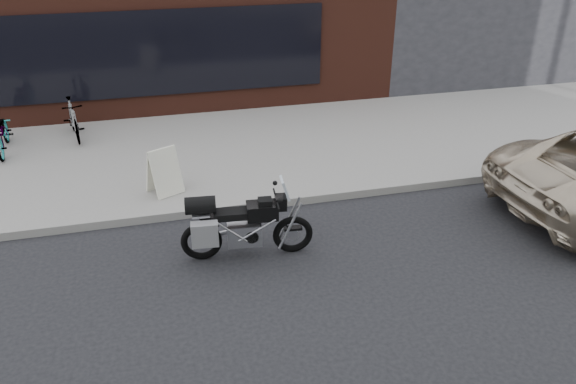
{
  "coord_description": "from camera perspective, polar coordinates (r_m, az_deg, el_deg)",
  "views": [
    {
      "loc": [
        -1.22,
        -4.58,
        4.92
      ],
      "look_at": [
        0.67,
        2.97,
        0.85
      ],
      "focal_mm": 35.0,
      "sensor_mm": 36.0,
      "label": 1
    }
  ],
  "objects": [
    {
      "name": "ground",
      "position": [
        6.84,
        0.67,
        -18.46
      ],
      "size": [
        120.0,
        120.0,
        0.0
      ],
      "primitive_type": "plane",
      "color": "black",
      "rests_on": "ground"
    },
    {
      "name": "near_sidewalk",
      "position": [
        12.62,
        -7.41,
        4.77
      ],
      "size": [
        44.0,
        6.0,
        0.15
      ],
      "primitive_type": "cube",
      "color": "gray",
      "rests_on": "ground"
    },
    {
      "name": "motorcycle",
      "position": [
        8.51,
        -5.07,
        -3.41
      ],
      "size": [
        2.03,
        0.66,
        1.29
      ],
      "rotation": [
        0.0,
        0.0,
        -0.1
      ],
      "color": "black",
      "rests_on": "ground"
    },
    {
      "name": "bicycle_front",
      "position": [
        13.28,
        -27.07,
        5.37
      ],
      "size": [
        0.7,
        1.64,
        0.84
      ],
      "primitive_type": "imported",
      "rotation": [
        0.0,
        0.0,
        0.09
      ],
      "color": "gray",
      "rests_on": "near_sidewalk"
    },
    {
      "name": "bicycle_rear",
      "position": [
        13.44,
        -20.99,
        6.94
      ],
      "size": [
        0.71,
        1.52,
        0.88
      ],
      "primitive_type": "imported",
      "rotation": [
        0.0,
        0.0,
        0.21
      ],
      "color": "gray",
      "rests_on": "near_sidewalk"
    },
    {
      "name": "sandwich_sign",
      "position": [
        10.38,
        -12.54,
        2.15
      ],
      "size": [
        0.7,
        0.67,
        0.86
      ],
      "rotation": [
        0.0,
        0.0,
        0.45
      ],
      "color": "white",
      "rests_on": "near_sidewalk"
    }
  ]
}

